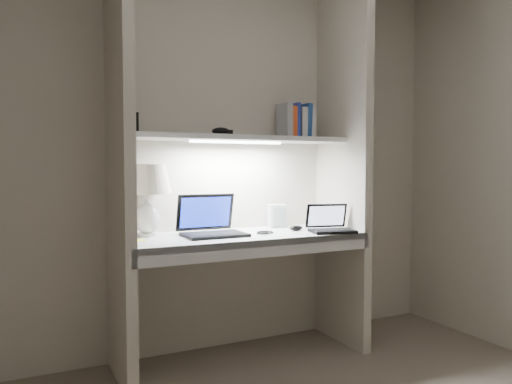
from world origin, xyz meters
TOP-DOWN VIEW (x-y plane):
  - back_wall at (0.00, 1.50)m, footprint 3.20×0.01m
  - alcove_panel_left at (-0.73, 1.23)m, footprint 0.06×0.55m
  - alcove_panel_right at (0.73, 1.23)m, footprint 0.06×0.55m
  - desk at (0.00, 1.23)m, footprint 1.40×0.55m
  - desk_apron at (0.00, 0.96)m, footprint 1.46×0.03m
  - shelf at (0.00, 1.32)m, footprint 1.40×0.36m
  - strip_light at (0.00, 1.32)m, footprint 0.60×0.04m
  - table_lamp at (-0.55, 1.37)m, footprint 0.29×0.29m
  - laptop_main at (-0.19, 1.26)m, footprint 0.36×0.31m
  - laptop_netbook at (0.53, 1.08)m, footprint 0.31×0.29m
  - speaker at (0.33, 1.41)m, footprint 0.12×0.09m
  - mouse at (0.36, 1.21)m, footprint 0.10×0.07m
  - cable_coil at (0.13, 1.19)m, footprint 0.12×0.12m
  - sticky_note at (-0.64, 1.23)m, footprint 0.08×0.08m
  - book_row at (0.46, 1.38)m, footprint 0.22×0.15m
  - shelf_box at (-0.64, 1.35)m, footprint 0.08×0.06m
  - shelf_gadget at (-0.11, 1.31)m, footprint 0.12×0.09m

SIDE VIEW (x-z plane):
  - desk_apron at x=0.00m, z-range 0.67..0.77m
  - desk at x=0.00m, z-range 0.73..0.77m
  - sticky_note at x=-0.64m, z-range 0.77..0.77m
  - cable_coil at x=0.13m, z-range 0.77..0.78m
  - mouse at x=0.36m, z-range 0.77..0.80m
  - laptop_netbook at x=0.53m, z-range 0.72..0.90m
  - laptop_main at x=-0.19m, z-range 0.70..0.95m
  - speaker at x=0.33m, z-range 0.77..0.92m
  - table_lamp at x=-0.55m, z-range 0.84..1.27m
  - back_wall at x=0.00m, z-range 0.00..2.50m
  - alcove_panel_left at x=-0.73m, z-range 0.00..2.50m
  - alcove_panel_right at x=0.73m, z-range 0.00..2.50m
  - strip_light at x=0.00m, z-range 1.32..1.34m
  - shelf at x=0.00m, z-range 1.34..1.36m
  - shelf_gadget at x=-0.11m, z-range 1.37..1.41m
  - shelf_box at x=-0.64m, z-range 1.36..1.48m
  - book_row at x=0.46m, z-range 1.36..1.59m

